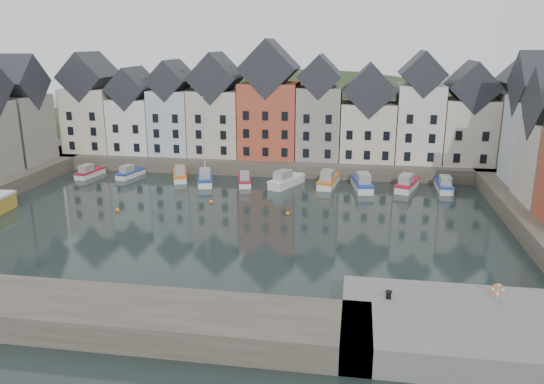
% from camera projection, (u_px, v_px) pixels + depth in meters
% --- Properties ---
extents(ground, '(260.00, 260.00, 0.00)m').
position_uv_depth(ground, '(227.00, 226.00, 57.49)').
color(ground, black).
rests_on(ground, ground).
extents(far_quay, '(90.00, 16.00, 2.00)m').
position_uv_depth(far_quay, '(271.00, 159.00, 85.70)').
color(far_quay, '#474136').
rests_on(far_quay, ground).
extents(near_quay, '(18.00, 10.00, 2.00)m').
position_uv_depth(near_quay, '(479.00, 331.00, 34.86)').
color(near_quay, '#60605E').
rests_on(near_quay, ground).
extents(near_wall, '(50.00, 6.00, 2.00)m').
position_uv_depth(near_wall, '(17.00, 308.00, 37.86)').
color(near_wall, '#474136').
rests_on(near_wall, ground).
extents(hillside, '(153.60, 70.40, 64.00)m').
position_uv_depth(hillside, '(291.00, 219.00, 115.58)').
color(hillside, black).
rests_on(hillside, ground).
extents(far_terrace, '(72.37, 8.16, 17.78)m').
position_uv_depth(far_terrace, '(290.00, 112.00, 81.15)').
color(far_terrace, beige).
rests_on(far_terrace, far_quay).
extents(mooring_buoys, '(20.50, 5.50, 0.50)m').
position_uv_depth(mooring_buoys, '(205.00, 208.00, 63.13)').
color(mooring_buoys, orange).
rests_on(mooring_buoys, ground).
extents(boat_a, '(2.54, 5.74, 2.13)m').
position_uv_depth(boat_a, '(89.00, 172.00, 78.41)').
color(boat_a, silver).
rests_on(boat_a, ground).
extents(boat_b, '(2.78, 5.58, 2.05)m').
position_uv_depth(boat_b, '(130.00, 173.00, 78.18)').
color(boat_b, silver).
rests_on(boat_b, ground).
extents(boat_c, '(3.76, 6.32, 2.32)m').
position_uv_depth(boat_c, '(180.00, 175.00, 76.76)').
color(boat_c, silver).
rests_on(boat_c, ground).
extents(boat_d, '(3.66, 6.77, 12.36)m').
position_uv_depth(boat_d, '(205.00, 178.00, 74.50)').
color(boat_d, silver).
rests_on(boat_d, ground).
extents(boat_e, '(2.98, 5.78, 2.12)m').
position_uv_depth(boat_e, '(244.00, 180.00, 74.13)').
color(boat_e, silver).
rests_on(boat_e, ground).
extents(boat_f, '(4.69, 6.95, 2.57)m').
position_uv_depth(boat_f, '(286.00, 181.00, 73.24)').
color(boat_f, silver).
rests_on(boat_f, ground).
extents(boat_g, '(2.97, 6.93, 2.58)m').
position_uv_depth(boat_g, '(328.00, 181.00, 73.32)').
color(boat_g, silver).
rests_on(boat_g, ground).
extents(boat_h, '(3.23, 7.14, 2.64)m').
position_uv_depth(boat_h, '(362.00, 183.00, 71.73)').
color(boat_h, silver).
rests_on(boat_h, ground).
extents(boat_i, '(3.90, 6.79, 2.49)m').
position_uv_depth(boat_i, '(407.00, 184.00, 71.54)').
color(boat_i, silver).
rests_on(boat_i, ground).
extents(boat_j, '(1.88, 6.02, 2.31)m').
position_uv_depth(boat_j, '(444.00, 185.00, 71.22)').
color(boat_j, silver).
rests_on(boat_j, ground).
extents(mooring_bollard, '(0.48, 0.48, 0.56)m').
position_uv_depth(mooring_bollard, '(389.00, 294.00, 36.99)').
color(mooring_bollard, black).
rests_on(mooring_bollard, near_quay).
extents(life_ring_post, '(0.80, 0.17, 1.30)m').
position_uv_depth(life_ring_post, '(498.00, 289.00, 36.52)').
color(life_ring_post, gray).
rests_on(life_ring_post, near_quay).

